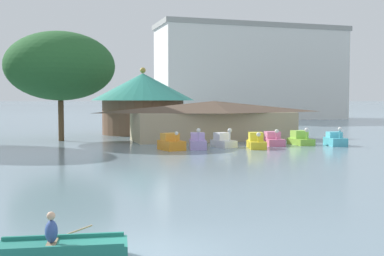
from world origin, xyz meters
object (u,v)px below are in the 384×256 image
at_px(pedal_boat_orange, 171,143).
at_px(shoreline_tree_mid, 60,66).
at_px(pedal_boat_pink, 273,140).
at_px(boathouse, 214,120).
at_px(pedal_boat_white, 223,141).
at_px(green_roof_pavilion, 143,100).
at_px(pedal_boat_cyan, 335,140).
at_px(pedal_boat_yellow, 256,142).
at_px(pedal_boat_lime, 300,139).
at_px(pedal_boat_lavender, 198,142).
at_px(background_building_block, 252,73).
at_px(rowboat_with_rower, 61,252).

bearing_deg(pedal_boat_orange, shoreline_tree_mid, -156.17).
relative_size(pedal_boat_pink, boathouse, 0.15).
height_order(pedal_boat_white, boathouse, boathouse).
height_order(pedal_boat_orange, green_roof_pavilion, green_roof_pavilion).
bearing_deg(pedal_boat_cyan, boathouse, -126.23).
bearing_deg(pedal_boat_yellow, pedal_boat_lime, 124.58).
bearing_deg(shoreline_tree_mid, pedal_boat_lime, -27.24).
height_order(pedal_boat_lavender, boathouse, boathouse).
bearing_deg(pedal_boat_cyan, pedal_boat_yellow, -79.60).
distance_m(pedal_boat_lime, shoreline_tree_mid, 24.61).
relative_size(pedal_boat_lavender, boathouse, 0.17).
height_order(pedal_boat_lime, background_building_block, background_building_block).
distance_m(pedal_boat_yellow, boathouse, 9.08).
xyz_separation_m(pedal_boat_lavender, shoreline_tree_mid, (-10.81, 11.37, 6.95)).
bearing_deg(background_building_block, shoreline_tree_mid, -133.41).
xyz_separation_m(pedal_boat_lavender, pedal_boat_white, (2.58, 0.67, -0.03)).
height_order(pedal_boat_pink, green_roof_pavilion, green_roof_pavilion).
bearing_deg(pedal_boat_yellow, shoreline_tree_mid, -112.38).
xyz_separation_m(pedal_boat_white, pedal_boat_yellow, (2.31, -1.85, 0.02)).
bearing_deg(pedal_boat_pink, background_building_block, 167.39).
relative_size(pedal_boat_orange, pedal_boat_pink, 0.94).
distance_m(pedal_boat_orange, pedal_boat_cyan, 15.15).
distance_m(pedal_boat_yellow, green_roof_pavilion, 20.99).
height_order(pedal_boat_pink, pedal_boat_lime, pedal_boat_lime).
bearing_deg(green_roof_pavilion, pedal_boat_orange, -94.41).
bearing_deg(pedal_boat_cyan, pedal_boat_pink, -98.74).
bearing_deg(pedal_boat_yellow, background_building_block, 172.34).
height_order(pedal_boat_lime, green_roof_pavilion, green_roof_pavilion).
height_order(pedal_boat_lavender, green_roof_pavilion, green_roof_pavilion).
bearing_deg(rowboat_with_rower, pedal_boat_yellow, 64.13).
bearing_deg(pedal_boat_orange, pedal_boat_white, 89.14).
bearing_deg(pedal_boat_orange, pedal_boat_pink, 83.74).
distance_m(pedal_boat_white, green_roof_pavilion, 18.69).
distance_m(rowboat_with_rower, pedal_boat_lavender, 28.63).
xyz_separation_m(pedal_boat_pink, boathouse, (-3.16, 7.07, 1.60)).
distance_m(rowboat_with_rower, pedal_boat_cyan, 35.07).
xyz_separation_m(rowboat_with_rower, shoreline_tree_mid, (1.25, 37.33, 7.21)).
height_order(pedal_boat_lavender, pedal_boat_white, pedal_boat_lavender).
relative_size(pedal_boat_orange, pedal_boat_white, 0.99).
bearing_deg(shoreline_tree_mid, rowboat_with_rower, -91.92).
relative_size(pedal_boat_yellow, pedal_boat_cyan, 1.24).
height_order(rowboat_with_rower, boathouse, boathouse).
bearing_deg(pedal_boat_orange, pedal_boat_lavender, 85.34).
distance_m(pedal_boat_lavender, pedal_boat_cyan, 12.77).
xyz_separation_m(pedal_boat_white, pedal_boat_cyan, (10.13, -1.82, 0.00)).
xyz_separation_m(pedal_boat_orange, shoreline_tree_mid, (-8.40, 11.67, 6.94)).
bearing_deg(boathouse, pedal_boat_lavender, -118.83).
relative_size(pedal_boat_lime, boathouse, 0.14).
xyz_separation_m(pedal_boat_pink, pedal_boat_lime, (2.75, -0.10, 0.02)).
bearing_deg(pedal_boat_lavender, pedal_boat_cyan, 99.55).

